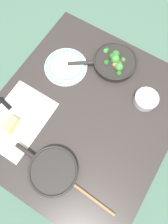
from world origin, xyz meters
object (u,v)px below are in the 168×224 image
skillet_broccoli (114,62)px  wooden_spoon (75,186)px  dinner_plate_stack (66,66)px  cheese_block (10,124)px  prep_bowl_steel (146,99)px  skillet_eggs (53,171)px  grater_knife (11,109)px

skillet_broccoli → wooden_spoon: size_ratio=0.99×
skillet_broccoli → dinner_plate_stack: skillet_broccoli is taller
cheese_block → prep_bowl_steel: size_ratio=0.71×
skillet_eggs → wooden_spoon: bearing=-179.3°
cheese_block → dinner_plate_stack: bearing=173.5°
wooden_spoon → cheese_block: (-0.07, -0.45, 0.02)m
cheese_block → dinner_plate_stack: (-0.45, 0.05, -0.01)m
wooden_spoon → cheese_block: 0.46m
wooden_spoon → grater_knife: (-0.14, -0.51, 0.00)m
wooden_spoon → grater_knife: grater_knife is taller
cheese_block → wooden_spoon: bearing=80.6°
skillet_broccoli → dinner_plate_stack: bearing=1.7°
dinner_plate_stack → skillet_eggs: bearing=27.6°
skillet_eggs → wooden_spoon: (0.00, 0.13, -0.02)m
grater_knife → dinner_plate_stack: size_ratio=1.02×
skillet_eggs → prep_bowl_steel: skillet_eggs is taller
skillet_eggs → wooden_spoon: size_ratio=0.95×
prep_bowl_steel → grater_knife: bearing=-54.1°
cheese_block → grater_knife: bearing=-140.5°
grater_knife → prep_bowl_steel: prep_bowl_steel is taller
wooden_spoon → dinner_plate_stack: (-0.52, -0.40, 0.00)m
prep_bowl_steel → skillet_broccoli: bearing=-113.7°
skillet_eggs → cheese_block: bearing=-10.9°
prep_bowl_steel → skillet_eggs: bearing=-20.8°
wooden_spoon → prep_bowl_steel: 0.59m
skillet_broccoli → cheese_block: (0.62, -0.28, -0.00)m
skillet_broccoli → cheese_block: bearing=30.8°
skillet_eggs → prep_bowl_steel: bearing=-109.0°
cheese_block → dinner_plate_stack: cheese_block is taller
cheese_block → prep_bowl_steel: 0.74m
skillet_eggs → cheese_block: 0.33m
grater_knife → dinner_plate_stack: bearing=84.9°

